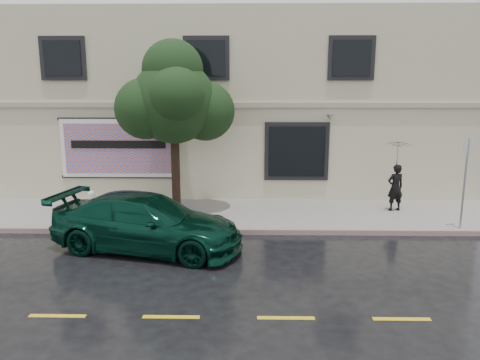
{
  "coord_description": "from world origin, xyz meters",
  "views": [
    {
      "loc": [
        1.48,
        -11.69,
        4.45
      ],
      "look_at": [
        1.22,
        2.2,
        1.48
      ],
      "focal_mm": 35.0,
      "sensor_mm": 36.0,
      "label": 1
    }
  ],
  "objects_px": {
    "street_tree": "(174,102)",
    "fire_hydrant": "(92,203)",
    "pedestrian": "(395,187)",
    "car": "(147,223)"
  },
  "relations": [
    {
      "from": "fire_hydrant",
      "to": "street_tree",
      "type": "bearing_deg",
      "value": 9.99
    },
    {
      "from": "pedestrian",
      "to": "street_tree",
      "type": "distance_m",
      "value": 7.84
    },
    {
      "from": "street_tree",
      "to": "pedestrian",
      "type": "bearing_deg",
      "value": 3.2
    },
    {
      "from": "pedestrian",
      "to": "street_tree",
      "type": "xyz_separation_m",
      "value": [
        -7.3,
        -0.41,
        2.83
      ]
    },
    {
      "from": "car",
      "to": "fire_hydrant",
      "type": "relative_size",
      "value": 6.21
    },
    {
      "from": "pedestrian",
      "to": "fire_hydrant",
      "type": "relative_size",
      "value": 1.92
    },
    {
      "from": "car",
      "to": "street_tree",
      "type": "height_order",
      "value": "street_tree"
    },
    {
      "from": "pedestrian",
      "to": "street_tree",
      "type": "height_order",
      "value": "street_tree"
    },
    {
      "from": "street_tree",
      "to": "fire_hydrant",
      "type": "distance_m",
      "value": 4.21
    },
    {
      "from": "street_tree",
      "to": "fire_hydrant",
      "type": "bearing_deg",
      "value": -171.65
    }
  ]
}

